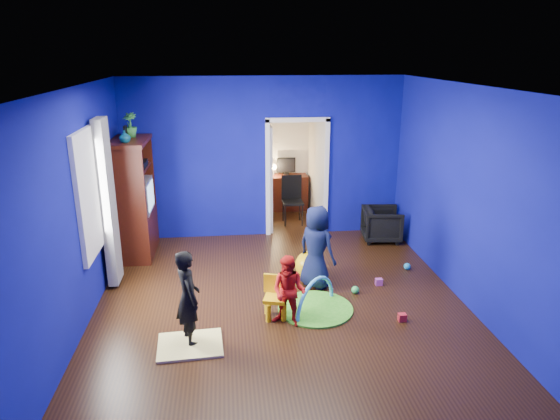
{
  "coord_description": "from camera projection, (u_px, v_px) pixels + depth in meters",
  "views": [
    {
      "loc": [
        -0.69,
        -6.07,
        3.32
      ],
      "look_at": [
        0.03,
        0.4,
        1.23
      ],
      "focal_mm": 32.0,
      "sensor_mm": 36.0,
      "label": 1
    }
  ],
  "objects": [
    {
      "name": "floor",
      "position": [
        281.0,
        304.0,
        6.83
      ],
      "size": [
        5.0,
        5.5,
        0.01
      ],
      "primitive_type": "cube",
      "color": "black",
      "rests_on": "ground"
    },
    {
      "name": "ceiling",
      "position": [
        281.0,
        87.0,
        5.94
      ],
      "size": [
        5.0,
        5.5,
        0.01
      ],
      "primitive_type": "cube",
      "color": "white",
      "rests_on": "wall_back"
    },
    {
      "name": "wall_back",
      "position": [
        264.0,
        159.0,
        8.99
      ],
      "size": [
        5.0,
        0.02,
        2.9
      ],
      "primitive_type": "cube",
      "color": "#0A0D79",
      "rests_on": "floor"
    },
    {
      "name": "wall_front",
      "position": [
        322.0,
        308.0,
        3.78
      ],
      "size": [
        5.0,
        0.02,
        2.9
      ],
      "primitive_type": "cube",
      "color": "#0A0D79",
      "rests_on": "floor"
    },
    {
      "name": "wall_left",
      "position": [
        79.0,
        209.0,
        6.12
      ],
      "size": [
        0.02,
        5.5,
        2.9
      ],
      "primitive_type": "cube",
      "color": "#0A0D79",
      "rests_on": "floor"
    },
    {
      "name": "wall_right",
      "position": [
        467.0,
        197.0,
        6.65
      ],
      "size": [
        0.02,
        5.5,
        2.9
      ],
      "primitive_type": "cube",
      "color": "#0A0D79",
      "rests_on": "floor"
    },
    {
      "name": "alcove",
      "position": [
        291.0,
        159.0,
        9.94
      ],
      "size": [
        1.0,
        1.75,
        2.5
      ],
      "primitive_type": null,
      "color": "silver",
      "rests_on": "floor"
    },
    {
      "name": "armchair",
      "position": [
        382.0,
        224.0,
        9.04
      ],
      "size": [
        0.74,
        0.72,
        0.61
      ],
      "primitive_type": "imported",
      "rotation": [
        0.0,
        0.0,
        1.46
      ],
      "color": "black",
      "rests_on": "floor"
    },
    {
      "name": "child_black",
      "position": [
        188.0,
        298.0,
        5.77
      ],
      "size": [
        0.41,
        0.5,
        1.17
      ],
      "primitive_type": "imported",
      "rotation": [
        0.0,
        0.0,
        1.94
      ],
      "color": "black",
      "rests_on": "floor"
    },
    {
      "name": "child_navy",
      "position": [
        316.0,
        247.0,
        7.17
      ],
      "size": [
        0.69,
        0.71,
        1.23
      ],
      "primitive_type": "imported",
      "rotation": [
        0.0,
        0.0,
        2.31
      ],
      "color": "#0F1338",
      "rests_on": "floor"
    },
    {
      "name": "toddler_red",
      "position": [
        289.0,
        291.0,
        6.19
      ],
      "size": [
        0.56,
        0.52,
        0.92
      ],
      "primitive_type": "imported",
      "rotation": [
        0.0,
        0.0,
        -0.47
      ],
      "color": "red",
      "rests_on": "floor"
    },
    {
      "name": "vase",
      "position": [
        125.0,
        137.0,
        7.62
      ],
      "size": [
        0.23,
        0.23,
        0.19
      ],
      "primitive_type": "imported",
      "rotation": [
        0.0,
        0.0,
        0.41
      ],
      "color": "#0B515D",
      "rests_on": "tv_armoire"
    },
    {
      "name": "potted_plant",
      "position": [
        130.0,
        125.0,
        8.08
      ],
      "size": [
        0.26,
        0.26,
        0.4
      ],
      "primitive_type": "imported",
      "rotation": [
        0.0,
        0.0,
        -0.2
      ],
      "color": "green",
      "rests_on": "tv_armoire"
    },
    {
      "name": "tv_armoire",
      "position": [
        134.0,
        198.0,
        8.24
      ],
      "size": [
        0.58,
        1.14,
        1.96
      ],
      "primitive_type": "cube",
      "color": "#3B0E09",
      "rests_on": "floor"
    },
    {
      "name": "crt_tv",
      "position": [
        136.0,
        196.0,
        8.23
      ],
      "size": [
        0.46,
        0.7,
        0.54
      ],
      "primitive_type": "cube",
      "color": "silver",
      "rests_on": "tv_armoire"
    },
    {
      "name": "yellow_blanket",
      "position": [
        190.0,
        345.0,
        5.85
      ],
      "size": [
        0.79,
        0.64,
        0.03
      ],
      "primitive_type": "cube",
      "rotation": [
        0.0,
        0.0,
        0.06
      ],
      "color": "#F2E07A",
      "rests_on": "floor"
    },
    {
      "name": "hopper_ball",
      "position": [
        310.0,
        265.0,
        7.52
      ],
      "size": [
        0.44,
        0.44,
        0.44
      ],
      "primitive_type": "sphere",
      "color": "yellow",
      "rests_on": "floor"
    },
    {
      "name": "kid_chair",
      "position": [
        275.0,
        300.0,
        6.42
      ],
      "size": [
        0.34,
        0.34,
        0.5
      ],
      "primitive_type": "cube",
      "rotation": [
        0.0,
        0.0,
        -0.27
      ],
      "color": "yellow",
      "rests_on": "floor"
    },
    {
      "name": "play_mat",
      "position": [
        315.0,
        309.0,
        6.68
      ],
      "size": [
        1.01,
        1.01,
        0.03
      ],
      "primitive_type": "cylinder",
      "color": "#3F9922",
      "rests_on": "floor"
    },
    {
      "name": "toy_arch",
      "position": [
        315.0,
        308.0,
        6.68
      ],
      "size": [
        0.64,
        0.69,
        0.89
      ],
      "primitive_type": "torus",
      "rotation": [
        1.57,
        0.0,
        0.83
      ],
      "color": "#3F8CD8",
      "rests_on": "floor"
    },
    {
      "name": "window_left",
      "position": [
        87.0,
        194.0,
        6.42
      ],
      "size": [
        0.03,
        0.95,
        1.55
      ],
      "primitive_type": "cube",
      "color": "white",
      "rests_on": "wall_left"
    },
    {
      "name": "curtain",
      "position": [
        108.0,
        203.0,
        7.05
      ],
      "size": [
        0.14,
        0.42,
        2.4
      ],
      "primitive_type": "cube",
      "color": "slate",
      "rests_on": "floor"
    },
    {
      "name": "doorway",
      "position": [
        297.0,
        179.0,
        9.17
      ],
      "size": [
        1.16,
        0.1,
        2.1
      ],
      "primitive_type": "cube",
      "color": "white",
      "rests_on": "floor"
    },
    {
      "name": "study_desk",
      "position": [
        287.0,
        192.0,
        10.81
      ],
      "size": [
        0.88,
        0.44,
        0.75
      ],
      "primitive_type": "cube",
      "color": "#3D140A",
      "rests_on": "floor"
    },
    {
      "name": "desk_monitor",
      "position": [
        286.0,
        165.0,
        10.74
      ],
      "size": [
        0.4,
        0.05,
        0.32
      ],
      "primitive_type": "cube",
      "color": "black",
      "rests_on": "study_desk"
    },
    {
      "name": "desk_lamp",
      "position": [
        273.0,
        167.0,
        10.66
      ],
      "size": [
        0.14,
        0.14,
        0.14
      ],
      "primitive_type": "sphere",
      "color": "#FFD88C",
      "rests_on": "study_desk"
    },
    {
      "name": "folding_chair",
      "position": [
        293.0,
        201.0,
        9.87
      ],
      "size": [
        0.4,
        0.4,
        0.92
      ],
      "primitive_type": "cube",
      "color": "black",
      "rests_on": "floor"
    },
    {
      "name": "book_shelf",
      "position": [
        286.0,
        115.0,
        10.41
      ],
      "size": [
        0.88,
        0.24,
        0.04
      ],
      "primitive_type": "cube",
      "color": "white",
      "rests_on": "study_desk"
    },
    {
      "name": "toy_0",
      "position": [
        402.0,
        317.0,
        6.39
      ],
      "size": [
        0.1,
        0.08,
        0.1
      ],
      "primitive_type": "cube",
      "color": "red",
      "rests_on": "floor"
    },
    {
      "name": "toy_1",
      "position": [
        407.0,
        266.0,
        7.89
      ],
      "size": [
        0.11,
        0.11,
        0.11
      ],
      "primitive_type": "sphere",
      "color": "#249FCC",
      "rests_on": "floor"
    },
    {
      "name": "toy_2",
      "position": [
        355.0,
        290.0,
        7.12
      ],
      "size": [
        0.11,
        0.11,
        0.11
      ],
      "primitive_type": "sphere",
      "color": "green",
      "rests_on": "floor"
    },
    {
      "name": "toy_3",
      "position": [
        379.0,
        282.0,
        7.37
      ],
      "size": [
        0.1,
        0.08,
        0.1
      ],
      "primitive_type": "cube",
      "color": "#BB469A",
      "rests_on": "floor"
    }
  ]
}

